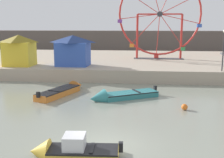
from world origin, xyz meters
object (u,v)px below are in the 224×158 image
at_px(motorboat_orange_hull, 65,90).
at_px(mooring_buoy_orange, 184,107).
at_px(promenade_lamp_near, 224,44).
at_px(ferris_wheel_red_frame, 160,16).
at_px(carnival_booth_yellow_awning, 19,50).
at_px(carnival_booth_blue_tent, 73,50).
at_px(motorboat_mustard_yellow, 67,150).
at_px(motorboat_teal_painted, 118,96).

relative_size(motorboat_orange_hull, mooring_buoy_orange, 13.57).
bearing_deg(promenade_lamp_near, motorboat_orange_hull, -159.68).
bearing_deg(ferris_wheel_red_frame, carnival_booth_yellow_awning, -153.87).
xyz_separation_m(motorboat_orange_hull, carnival_booth_blue_tent, (-0.99, 7.46, 2.76)).
bearing_deg(carnival_booth_yellow_awning, motorboat_mustard_yellow, -61.23).
xyz_separation_m(carnival_booth_blue_tent, promenade_lamp_near, (15.48, -2.10, 0.89)).
xyz_separation_m(ferris_wheel_red_frame, carnival_booth_yellow_awning, (-15.76, -7.73, -3.82)).
relative_size(motorboat_teal_painted, promenade_lamp_near, 1.40).
xyz_separation_m(motorboat_orange_hull, carnival_booth_yellow_awning, (-6.92, 6.95, 2.78)).
bearing_deg(carnival_booth_yellow_awning, promenade_lamp_near, -4.06).
distance_m(carnival_booth_yellow_awning, promenade_lamp_near, 21.48).
relative_size(ferris_wheel_red_frame, promenade_lamp_near, 2.74).
height_order(motorboat_mustard_yellow, carnival_booth_blue_tent, carnival_booth_blue_tent).
bearing_deg(carnival_booth_blue_tent, motorboat_teal_painted, -54.23).
bearing_deg(carnival_booth_yellow_awning, carnival_booth_blue_tent, 5.07).
bearing_deg(mooring_buoy_orange, carnival_booth_yellow_awning, 146.65).
distance_m(motorboat_mustard_yellow, carnival_booth_blue_tent, 19.63).
bearing_deg(motorboat_orange_hull, carnival_booth_blue_tent, 28.54).
relative_size(carnival_booth_blue_tent, promenade_lamp_near, 0.98).
bearing_deg(motorboat_orange_hull, motorboat_mustard_yellow, -143.76).
xyz_separation_m(motorboat_mustard_yellow, carnival_booth_yellow_awning, (-10.07, 18.48, 2.79)).
height_order(motorboat_orange_hull, ferris_wheel_red_frame, ferris_wheel_red_frame).
relative_size(motorboat_orange_hull, carnival_booth_blue_tent, 1.51).
distance_m(motorboat_mustard_yellow, ferris_wheel_red_frame, 27.62).
bearing_deg(motorboat_orange_hull, promenade_lamp_near, -48.72).
height_order(motorboat_orange_hull, carnival_booth_yellow_awning, carnival_booth_yellow_awning).
bearing_deg(mooring_buoy_orange, ferris_wheel_red_frame, 92.17).
bearing_deg(motorboat_teal_painted, mooring_buoy_orange, 124.27).
bearing_deg(carnival_booth_blue_tent, carnival_booth_yellow_awning, -172.00).
height_order(motorboat_teal_painted, motorboat_mustard_yellow, motorboat_mustard_yellow).
relative_size(carnival_booth_blue_tent, mooring_buoy_orange, 8.99).
relative_size(motorboat_mustard_yellow, carnival_booth_blue_tent, 1.09).
distance_m(motorboat_orange_hull, carnival_booth_yellow_awning, 10.20).
distance_m(motorboat_mustard_yellow, mooring_buoy_orange, 9.97).
relative_size(carnival_booth_yellow_awning, promenade_lamp_near, 0.84).
relative_size(motorboat_orange_hull, promenade_lamp_near, 1.47).
relative_size(motorboat_orange_hull, motorboat_mustard_yellow, 1.39).
bearing_deg(promenade_lamp_near, carnival_booth_blue_tent, 172.29).
bearing_deg(ferris_wheel_red_frame, motorboat_teal_painted, -104.58).
bearing_deg(promenade_lamp_near, motorboat_mustard_yellow, -123.86).
bearing_deg(ferris_wheel_red_frame, mooring_buoy_orange, -87.83).
relative_size(ferris_wheel_red_frame, mooring_buoy_orange, 25.25).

